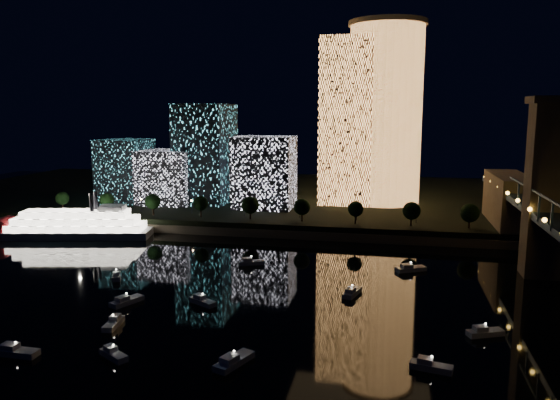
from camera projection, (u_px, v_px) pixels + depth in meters
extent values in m
plane|color=black|center=(281.00, 325.00, 118.85)|extent=(520.00, 520.00, 0.00)
cube|color=black|center=(345.00, 199.00, 273.03)|extent=(420.00, 160.00, 5.00)
cube|color=#6B5E4C|center=(326.00, 235.00, 197.83)|extent=(420.00, 6.00, 3.00)
cylinder|color=#F59E4E|center=(385.00, 116.00, 242.08)|extent=(32.00, 32.00, 77.44)
cylinder|color=#6B5E4C|center=(388.00, 23.00, 235.66)|extent=(34.00, 34.00, 2.00)
cube|color=#F59E4E|center=(347.00, 122.00, 241.76)|extent=(22.76, 22.76, 72.40)
cube|color=white|center=(265.00, 172.00, 232.90)|extent=(24.67, 20.87, 30.36)
cube|color=#55D9E9|center=(206.00, 153.00, 246.38)|extent=(22.07, 28.69, 44.14)
cube|color=white|center=(168.00, 177.00, 243.76)|extent=(23.78, 21.62, 23.78)
cube|color=#55D9E9|center=(125.00, 170.00, 248.67)|extent=(20.26, 22.29, 28.37)
cube|color=#6B5E4C|center=(548.00, 192.00, 150.22)|extent=(11.00, 9.00, 48.00)
cube|color=#6B5E4C|center=(555.00, 100.00, 146.18)|extent=(13.00, 11.00, 2.00)
cube|color=#6B5E4C|center=(508.00, 206.00, 200.55)|extent=(12.00, 40.00, 23.00)
cube|color=navy|center=(541.00, 209.00, 138.10)|extent=(0.50, 0.50, 7.00)
cube|color=navy|center=(520.00, 195.00, 161.29)|extent=(0.50, 0.50, 7.00)
sphere|color=#FFB038|center=(530.00, 209.00, 147.17)|extent=(1.20, 1.20, 1.20)
sphere|color=#FFB038|center=(499.00, 187.00, 190.65)|extent=(1.20, 1.20, 1.20)
cube|color=silver|center=(77.00, 233.00, 201.11)|extent=(54.90, 23.24, 2.68)
cube|color=white|center=(77.00, 227.00, 200.70)|extent=(50.30, 21.21, 2.45)
cube|color=white|center=(76.00, 220.00, 200.30)|extent=(45.71, 19.18, 2.45)
cube|color=white|center=(76.00, 214.00, 199.91)|extent=(38.93, 16.69, 2.45)
cube|color=silver|center=(112.00, 208.00, 199.65)|extent=(10.13, 8.41, 2.01)
cylinder|color=black|center=(92.00, 202.00, 197.01)|extent=(1.56, 1.56, 6.69)
cylinder|color=black|center=(96.00, 200.00, 201.41)|extent=(1.56, 1.56, 6.69)
cylinder|color=maroon|center=(4.00, 228.00, 200.61)|extent=(9.74, 11.45, 7.80)
cube|color=silver|center=(431.00, 367.00, 97.92)|extent=(7.80, 3.91, 1.20)
cube|color=silver|center=(425.00, 360.00, 98.19)|extent=(2.96, 2.45, 1.00)
sphere|color=white|center=(432.00, 357.00, 97.59)|extent=(0.36, 0.36, 0.36)
cube|color=silver|center=(127.00, 301.00, 131.69)|extent=(6.04, 8.87, 1.20)
cube|color=silver|center=(122.00, 298.00, 130.50)|extent=(3.26, 3.63, 1.00)
sphere|color=white|center=(127.00, 293.00, 131.37)|extent=(0.36, 0.36, 0.36)
cube|color=silver|center=(251.00, 263.00, 165.15)|extent=(8.20, 5.39, 1.20)
cube|color=silver|center=(247.00, 259.00, 164.74)|extent=(3.33, 2.95, 1.00)
sphere|color=white|center=(251.00, 256.00, 164.83)|extent=(0.36, 0.36, 0.36)
cube|color=silver|center=(203.00, 302.00, 131.37)|extent=(7.77, 5.91, 1.20)
cube|color=silver|center=(200.00, 296.00, 131.94)|extent=(3.28, 3.04, 1.00)
sphere|color=white|center=(203.00, 294.00, 131.04)|extent=(0.36, 0.36, 0.36)
cube|color=silver|center=(485.00, 333.00, 112.97)|extent=(8.00, 5.26, 1.20)
cube|color=silver|center=(480.00, 328.00, 112.57)|extent=(3.24, 2.88, 1.00)
sphere|color=white|center=(486.00, 324.00, 112.65)|extent=(0.36, 0.36, 0.36)
cube|color=silver|center=(411.00, 269.00, 158.50)|extent=(9.32, 6.79, 1.20)
cube|color=silver|center=(407.00, 266.00, 157.95)|extent=(3.89, 3.55, 1.00)
sphere|color=white|center=(411.00, 262.00, 158.18)|extent=(0.36, 0.36, 0.36)
cube|color=silver|center=(116.00, 276.00, 151.50)|extent=(4.91, 6.95, 1.20)
cube|color=silver|center=(116.00, 274.00, 150.37)|extent=(2.61, 2.87, 1.00)
sphere|color=white|center=(116.00, 269.00, 151.18)|extent=(0.36, 0.36, 0.36)
cube|color=silver|center=(114.00, 355.00, 102.64)|extent=(6.98, 5.43, 1.20)
cube|color=silver|center=(111.00, 348.00, 103.16)|extent=(2.97, 2.76, 1.00)
sphere|color=white|center=(113.00, 345.00, 102.32)|extent=(0.36, 0.36, 0.36)
cube|color=silver|center=(352.00, 293.00, 137.85)|extent=(4.62, 8.25, 1.20)
cube|color=silver|center=(350.00, 290.00, 136.64)|extent=(2.73, 3.21, 1.00)
sphere|color=white|center=(352.00, 285.00, 137.53)|extent=(0.36, 0.36, 0.36)
cube|color=silver|center=(16.00, 352.00, 103.91)|extent=(8.80, 2.93, 1.20)
cube|color=silver|center=(10.00, 346.00, 104.02)|extent=(3.10, 2.32, 1.00)
sphere|color=white|center=(15.00, 342.00, 103.59)|extent=(0.36, 0.36, 0.36)
cube|color=silver|center=(234.00, 361.00, 100.11)|extent=(6.09, 9.55, 1.20)
cube|color=silver|center=(229.00, 359.00, 98.81)|extent=(3.39, 3.84, 1.00)
sphere|color=white|center=(234.00, 351.00, 99.79)|extent=(0.36, 0.36, 0.36)
cube|color=silver|center=(113.00, 324.00, 117.77)|extent=(3.09, 7.50, 1.20)
cube|color=silver|center=(115.00, 317.00, 118.67)|extent=(2.15, 2.74, 1.00)
sphere|color=white|center=(113.00, 315.00, 117.45)|extent=(0.36, 0.36, 0.36)
cylinder|color=black|center=(63.00, 207.00, 224.84)|extent=(0.70, 0.70, 4.00)
sphere|color=black|center=(62.00, 198.00, 224.27)|extent=(5.50, 5.50, 5.50)
cylinder|color=black|center=(107.00, 208.00, 220.82)|extent=(0.70, 0.70, 4.00)
sphere|color=black|center=(107.00, 200.00, 220.26)|extent=(5.72, 5.72, 5.72)
cylinder|color=black|center=(153.00, 210.00, 216.80)|extent=(0.70, 0.70, 4.00)
sphere|color=black|center=(153.00, 202.00, 216.24)|extent=(6.13, 6.13, 6.13)
cylinder|color=black|center=(201.00, 212.00, 212.79)|extent=(0.70, 0.70, 4.00)
sphere|color=black|center=(201.00, 203.00, 212.22)|extent=(5.80, 5.80, 5.80)
cylinder|color=black|center=(250.00, 214.00, 208.77)|extent=(0.70, 0.70, 4.00)
sphere|color=black|center=(250.00, 205.00, 208.20)|extent=(6.72, 6.72, 6.72)
cylinder|color=black|center=(302.00, 216.00, 204.75)|extent=(0.70, 0.70, 4.00)
sphere|color=black|center=(302.00, 207.00, 204.18)|extent=(6.27, 6.27, 6.27)
cylinder|color=black|center=(355.00, 218.00, 200.73)|extent=(0.70, 0.70, 4.00)
sphere|color=black|center=(356.00, 209.00, 200.17)|extent=(5.78, 5.78, 5.78)
cylinder|color=black|center=(411.00, 220.00, 196.72)|extent=(0.70, 0.70, 4.00)
sphere|color=black|center=(412.00, 211.00, 196.15)|extent=(6.48, 6.48, 6.48)
cylinder|color=black|center=(469.00, 223.00, 192.70)|extent=(0.70, 0.70, 4.00)
sphere|color=black|center=(470.00, 213.00, 192.13)|extent=(6.75, 6.75, 6.75)
cylinder|color=black|center=(93.00, 204.00, 228.55)|extent=(0.24, 0.24, 5.00)
sphere|color=#FFCC7F|center=(92.00, 197.00, 228.09)|extent=(0.70, 0.70, 0.70)
cylinder|color=black|center=(141.00, 206.00, 224.13)|extent=(0.24, 0.24, 5.00)
sphere|color=#FFCC7F|center=(141.00, 199.00, 223.67)|extent=(0.70, 0.70, 0.70)
cylinder|color=black|center=(192.00, 208.00, 219.71)|extent=(0.24, 0.24, 5.00)
sphere|color=#FFCC7F|center=(192.00, 201.00, 219.25)|extent=(0.70, 0.70, 0.70)
cylinder|color=black|center=(244.00, 210.00, 215.29)|extent=(0.24, 0.24, 5.00)
sphere|color=#FFCC7F|center=(244.00, 203.00, 214.84)|extent=(0.70, 0.70, 0.70)
cylinder|color=black|center=(299.00, 212.00, 210.87)|extent=(0.24, 0.24, 5.00)
sphere|color=#FFCC7F|center=(299.00, 205.00, 210.42)|extent=(0.70, 0.70, 0.70)
cylinder|color=black|center=(357.00, 214.00, 206.45)|extent=(0.24, 0.24, 5.00)
sphere|color=#FFCC7F|center=(357.00, 207.00, 206.00)|extent=(0.70, 0.70, 0.70)
cylinder|color=black|center=(416.00, 216.00, 202.03)|extent=(0.24, 0.24, 5.00)
sphere|color=#FFCC7F|center=(417.00, 209.00, 201.58)|extent=(0.70, 0.70, 0.70)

